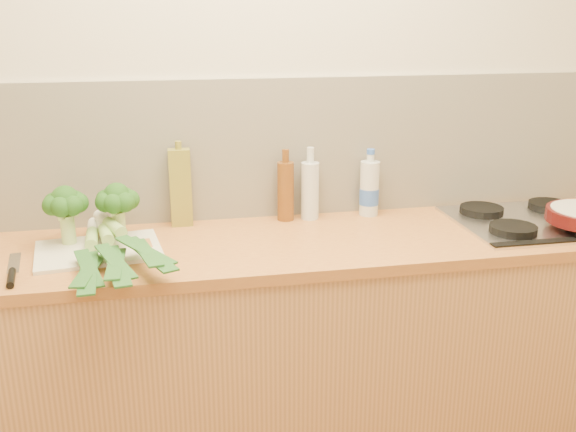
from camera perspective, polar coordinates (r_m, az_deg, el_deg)
name	(u,v)px	position (r m, az deg, el deg)	size (l,w,h in m)	color
room_shell	(258,150)	(2.48, -2.73, 5.92)	(3.50, 3.50, 3.50)	beige
counter	(272,353)	(2.47, -1.45, -12.06)	(3.20, 0.62, 0.90)	tan
gas_hob	(533,220)	(2.63, 20.94, -0.32)	(0.58, 0.50, 0.04)	silver
chopping_board	(98,250)	(2.26, -16.50, -2.94)	(0.41, 0.30, 0.01)	silver
broccoli_left	(65,204)	(2.30, -19.18, 1.00)	(0.15, 0.15, 0.20)	#AAC875
broccoli_right	(117,201)	(2.31, -14.95, 1.33)	(0.15, 0.15, 0.20)	#AAC875
leek_front	(91,246)	(2.22, -17.11, -2.57)	(0.11, 0.67, 0.04)	white
leek_mid	(109,242)	(2.19, -15.65, -2.23)	(0.16, 0.64, 0.04)	white
leek_back	(123,234)	(2.20, -14.46, -1.55)	(0.29, 0.62, 0.04)	white
chefs_knife	(12,274)	(2.14, -23.33, -4.77)	(0.07, 0.31, 0.02)	silver
oil_tin	(180,187)	(2.44, -9.54, 2.54)	(0.08, 0.05, 0.32)	olive
glass_bottle	(310,189)	(2.49, 1.97, 2.38)	(0.07, 0.07, 0.28)	silver
amber_bottle	(286,190)	(2.47, -0.22, 2.31)	(0.06, 0.06, 0.28)	brown
water_bottle	(369,190)	(2.56, 7.24, 2.33)	(0.08, 0.08, 0.25)	silver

